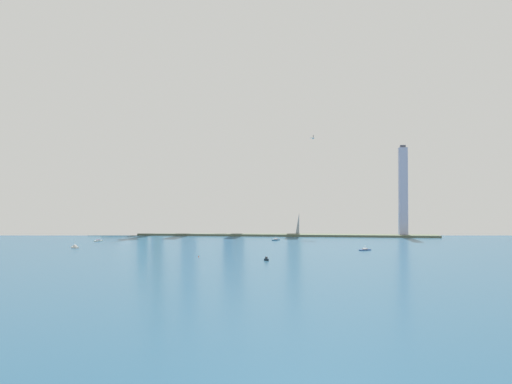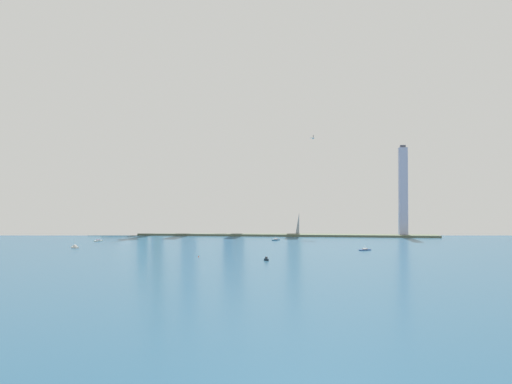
{
  "view_description": "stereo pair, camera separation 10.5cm",
  "coord_description": "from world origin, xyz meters",
  "px_view_note": "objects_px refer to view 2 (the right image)",
  "views": [
    {
      "loc": [
        115.28,
        -504.26,
        66.86
      ],
      "look_at": [
        -5.13,
        486.79,
        87.23
      ],
      "focal_mm": 35.01,
      "sensor_mm": 36.0,
      "label": 1
    },
    {
      "loc": [
        115.38,
        -504.25,
        66.86
      ],
      "look_at": [
        -5.13,
        486.79,
        87.23
      ],
      "focal_mm": 35.01,
      "sensor_mm": 36.0,
      "label": 2
    }
  ],
  "objects_px": {
    "skyscraper_4": "(229,203)",
    "skyscraper_5": "(239,203)",
    "skyscraper_1": "(403,192)",
    "observation_tower": "(158,167)",
    "boat_0": "(276,240)",
    "skyscraper_2": "(158,201)",
    "boat_4": "(75,247)",
    "skyscraper_7": "(143,210)",
    "channel_buoy_0": "(199,256)",
    "stadium_dome": "(119,229)",
    "boat_1": "(98,241)",
    "skyscraper_6": "(295,200)",
    "skyscraper_0": "(189,191)",
    "boat_3": "(266,259)",
    "boat_2": "(365,250)",
    "skyscraper_3": "(293,201)",
    "airplane": "(309,139)"
  },
  "relations": [
    {
      "from": "stadium_dome",
      "to": "skyscraper_1",
      "type": "height_order",
      "value": "skyscraper_1"
    },
    {
      "from": "skyscraper_3",
      "to": "skyscraper_5",
      "type": "distance_m",
      "value": 111.96
    },
    {
      "from": "skyscraper_5",
      "to": "skyscraper_2",
      "type": "bearing_deg",
      "value": 161.76
    },
    {
      "from": "skyscraper_0",
      "to": "skyscraper_6",
      "type": "xyz_separation_m",
      "value": [
        220.28,
        51.31,
        -17.25
      ]
    },
    {
      "from": "skyscraper_0",
      "to": "skyscraper_2",
      "type": "distance_m",
      "value": 97.12
    },
    {
      "from": "skyscraper_4",
      "to": "skyscraper_6",
      "type": "distance_m",
      "value": 147.43
    },
    {
      "from": "skyscraper_2",
      "to": "boat_4",
      "type": "xyz_separation_m",
      "value": [
        -0.4,
        -377.48,
        -68.34
      ]
    },
    {
      "from": "skyscraper_0",
      "to": "boat_0",
      "type": "relative_size",
      "value": 10.6
    },
    {
      "from": "stadium_dome",
      "to": "boat_4",
      "type": "height_order",
      "value": "stadium_dome"
    },
    {
      "from": "skyscraper_3",
      "to": "skyscraper_2",
      "type": "bearing_deg",
      "value": 170.35
    },
    {
      "from": "channel_buoy_0",
      "to": "airplane",
      "type": "height_order",
      "value": "airplane"
    },
    {
      "from": "skyscraper_4",
      "to": "skyscraper_1",
      "type": "bearing_deg",
      "value": -14.21
    },
    {
      "from": "skyscraper_7",
      "to": "boat_2",
      "type": "bearing_deg",
      "value": -34.81
    },
    {
      "from": "skyscraper_2",
      "to": "boat_2",
      "type": "xyz_separation_m",
      "value": [
        415.56,
        -361.85,
        -68.94
      ]
    },
    {
      "from": "skyscraper_2",
      "to": "boat_0",
      "type": "relative_size",
      "value": 8.59
    },
    {
      "from": "channel_buoy_0",
      "to": "airplane",
      "type": "relative_size",
      "value": 0.06
    },
    {
      "from": "skyscraper_4",
      "to": "skyscraper_7",
      "type": "bearing_deg",
      "value": -152.58
    },
    {
      "from": "boat_0",
      "to": "boat_4",
      "type": "xyz_separation_m",
      "value": [
        -278.62,
        -181.33,
        0.37
      ]
    },
    {
      "from": "skyscraper_0",
      "to": "boat_3",
      "type": "distance_m",
      "value": 506.13
    },
    {
      "from": "skyscraper_1",
      "to": "channel_buoy_0",
      "type": "bearing_deg",
      "value": -127.56
    },
    {
      "from": "stadium_dome",
      "to": "boat_1",
      "type": "xyz_separation_m",
      "value": [
        42.44,
        -195.59,
        -8.21
      ]
    },
    {
      "from": "skyscraper_5",
      "to": "stadium_dome",
      "type": "bearing_deg",
      "value": 179.07
    },
    {
      "from": "skyscraper_6",
      "to": "boat_0",
      "type": "distance_m",
      "value": 215.11
    },
    {
      "from": "observation_tower",
      "to": "skyscraper_3",
      "type": "xyz_separation_m",
      "value": [
        290.03,
        -14.19,
        -72.14
      ]
    },
    {
      "from": "observation_tower",
      "to": "boat_0",
      "type": "height_order",
      "value": "observation_tower"
    },
    {
      "from": "skyscraper_4",
      "to": "airplane",
      "type": "relative_size",
      "value": 4.33
    },
    {
      "from": "skyscraper_2",
      "to": "stadium_dome",
      "type": "bearing_deg",
      "value": -137.09
    },
    {
      "from": "skyscraper_4",
      "to": "skyscraper_5",
      "type": "distance_m",
      "value": 91.07
    },
    {
      "from": "boat_4",
      "to": "skyscraper_2",
      "type": "bearing_deg",
      "value": 118.29
    },
    {
      "from": "skyscraper_3",
      "to": "skyscraper_4",
      "type": "relative_size",
      "value": 1.25
    },
    {
      "from": "observation_tower",
      "to": "stadium_dome",
      "type": "distance_m",
      "value": 153.68
    },
    {
      "from": "skyscraper_2",
      "to": "channel_buoy_0",
      "type": "relative_size",
      "value": 79.31
    },
    {
      "from": "skyscraper_7",
      "to": "boat_1",
      "type": "bearing_deg",
      "value": -93.16
    },
    {
      "from": "skyscraper_4",
      "to": "boat_4",
      "type": "height_order",
      "value": "skyscraper_4"
    },
    {
      "from": "boat_2",
      "to": "boat_3",
      "type": "height_order",
      "value": "boat_2"
    },
    {
      "from": "boat_1",
      "to": "channel_buoy_0",
      "type": "bearing_deg",
      "value": 70.43
    },
    {
      "from": "skyscraper_0",
      "to": "skyscraper_3",
      "type": "height_order",
      "value": "skyscraper_0"
    },
    {
      "from": "stadium_dome",
      "to": "boat_2",
      "type": "bearing_deg",
      "value": -32.31
    },
    {
      "from": "boat_0",
      "to": "boat_1",
      "type": "relative_size",
      "value": 1.03
    },
    {
      "from": "boat_3",
      "to": "stadium_dome",
      "type": "bearing_deg",
      "value": 0.37
    },
    {
      "from": "boat_0",
      "to": "skyscraper_4",
      "type": "bearing_deg",
      "value": -120.84
    },
    {
      "from": "skyscraper_7",
      "to": "channel_buoy_0",
      "type": "bearing_deg",
      "value": -61.94
    },
    {
      "from": "skyscraper_6",
      "to": "boat_4",
      "type": "distance_m",
      "value": 493.91
    },
    {
      "from": "skyscraper_4",
      "to": "skyscraper_5",
      "type": "relative_size",
      "value": 0.96
    },
    {
      "from": "skyscraper_2",
      "to": "boat_4",
      "type": "bearing_deg",
      "value": -90.06
    },
    {
      "from": "skyscraper_6",
      "to": "boat_3",
      "type": "height_order",
      "value": "skyscraper_6"
    },
    {
      "from": "skyscraper_6",
      "to": "boat_4",
      "type": "height_order",
      "value": "skyscraper_6"
    },
    {
      "from": "observation_tower",
      "to": "skyscraper_4",
      "type": "relative_size",
      "value": 2.38
    },
    {
      "from": "skyscraper_5",
      "to": "boat_2",
      "type": "distance_m",
      "value": 379.11
    },
    {
      "from": "airplane",
      "to": "channel_buoy_0",
      "type": "bearing_deg",
      "value": 125.57
    }
  ]
}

